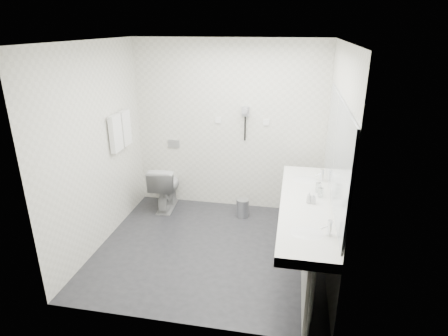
# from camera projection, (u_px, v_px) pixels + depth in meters

# --- Properties ---
(floor) EXTENTS (2.80, 2.80, 0.00)m
(floor) POSITION_uv_depth(u_px,v_px,m) (210.00, 249.00, 4.77)
(floor) COLOR #27272C
(floor) RESTS_ON ground
(ceiling) EXTENTS (2.80, 2.80, 0.00)m
(ceiling) POSITION_uv_depth(u_px,v_px,m) (207.00, 41.00, 3.87)
(ceiling) COLOR white
(ceiling) RESTS_ON wall_back
(wall_back) EXTENTS (2.80, 0.00, 2.80)m
(wall_back) POSITION_uv_depth(u_px,v_px,m) (229.00, 127.00, 5.51)
(wall_back) COLOR white
(wall_back) RESTS_ON floor
(wall_front) EXTENTS (2.80, 0.00, 2.80)m
(wall_front) POSITION_uv_depth(u_px,v_px,m) (174.00, 206.00, 3.13)
(wall_front) COLOR white
(wall_front) RESTS_ON floor
(wall_left) EXTENTS (0.00, 2.60, 2.60)m
(wall_left) POSITION_uv_depth(u_px,v_px,m) (97.00, 148.00, 4.56)
(wall_left) COLOR white
(wall_left) RESTS_ON floor
(wall_right) EXTENTS (0.00, 2.60, 2.60)m
(wall_right) POSITION_uv_depth(u_px,v_px,m) (334.00, 163.00, 4.08)
(wall_right) COLOR white
(wall_right) RESTS_ON floor
(vanity_counter) EXTENTS (0.55, 2.20, 0.10)m
(vanity_counter) POSITION_uv_depth(u_px,v_px,m) (306.00, 207.00, 4.10)
(vanity_counter) COLOR white
(vanity_counter) RESTS_ON floor
(vanity_panel) EXTENTS (0.03, 2.15, 0.75)m
(vanity_panel) POSITION_uv_depth(u_px,v_px,m) (305.00, 240.00, 4.25)
(vanity_panel) COLOR gray
(vanity_panel) RESTS_ON floor
(vanity_post_near) EXTENTS (0.06, 0.06, 0.75)m
(vanity_post_near) POSITION_uv_depth(u_px,v_px,m) (310.00, 303.00, 3.29)
(vanity_post_near) COLOR silver
(vanity_post_near) RESTS_ON floor
(vanity_post_far) EXTENTS (0.06, 0.06, 0.75)m
(vanity_post_far) POSITION_uv_depth(u_px,v_px,m) (306.00, 201.00, 5.20)
(vanity_post_far) COLOR silver
(vanity_post_far) RESTS_ON floor
(mirror) EXTENTS (0.02, 2.20, 1.05)m
(mirror) POSITION_uv_depth(u_px,v_px,m) (337.00, 152.00, 3.82)
(mirror) COLOR #B2BCC6
(mirror) RESTS_ON wall_right
(basin_near) EXTENTS (0.40, 0.31, 0.05)m
(basin_near) POSITION_uv_depth(u_px,v_px,m) (307.00, 234.00, 3.49)
(basin_near) COLOR white
(basin_near) RESTS_ON vanity_counter
(basin_far) EXTENTS (0.40, 0.31, 0.05)m
(basin_far) POSITION_uv_depth(u_px,v_px,m) (305.00, 181.00, 4.69)
(basin_far) COLOR white
(basin_far) RESTS_ON vanity_counter
(faucet_near) EXTENTS (0.04, 0.04, 0.15)m
(faucet_near) POSITION_uv_depth(u_px,v_px,m) (329.00, 228.00, 3.43)
(faucet_near) COLOR silver
(faucet_near) RESTS_ON vanity_counter
(faucet_far) EXTENTS (0.04, 0.04, 0.15)m
(faucet_far) POSITION_uv_depth(u_px,v_px,m) (322.00, 175.00, 4.62)
(faucet_far) COLOR silver
(faucet_far) RESTS_ON vanity_counter
(soap_bottle_a) EXTENTS (0.05, 0.05, 0.12)m
(soap_bottle_a) POSITION_uv_depth(u_px,v_px,m) (313.00, 198.00, 4.04)
(soap_bottle_a) COLOR white
(soap_bottle_a) RESTS_ON vanity_counter
(soap_bottle_c) EXTENTS (0.06, 0.06, 0.13)m
(soap_bottle_c) POSITION_uv_depth(u_px,v_px,m) (309.00, 198.00, 4.05)
(soap_bottle_c) COLOR white
(soap_bottle_c) RESTS_ON vanity_counter
(glass_left) EXTENTS (0.07, 0.07, 0.11)m
(glass_left) POSITION_uv_depth(u_px,v_px,m) (321.00, 192.00, 4.20)
(glass_left) COLOR silver
(glass_left) RESTS_ON vanity_counter
(glass_right) EXTENTS (0.07, 0.07, 0.11)m
(glass_right) POSITION_uv_depth(u_px,v_px,m) (318.00, 187.00, 4.32)
(glass_right) COLOR silver
(glass_right) RESTS_ON vanity_counter
(toilet) EXTENTS (0.44, 0.71, 0.70)m
(toilet) POSITION_uv_depth(u_px,v_px,m) (166.00, 187.00, 5.72)
(toilet) COLOR white
(toilet) RESTS_ON floor
(flush_plate) EXTENTS (0.18, 0.02, 0.12)m
(flush_plate) POSITION_uv_depth(u_px,v_px,m) (174.00, 144.00, 5.75)
(flush_plate) COLOR #B2B5BA
(flush_plate) RESTS_ON wall_back
(pedal_bin) EXTENTS (0.21, 0.21, 0.26)m
(pedal_bin) POSITION_uv_depth(u_px,v_px,m) (243.00, 208.00, 5.52)
(pedal_bin) COLOR #B2B5BA
(pedal_bin) RESTS_ON floor
(bin_lid) EXTENTS (0.19, 0.19, 0.02)m
(bin_lid) POSITION_uv_depth(u_px,v_px,m) (243.00, 200.00, 5.47)
(bin_lid) COLOR #B2B5BA
(bin_lid) RESTS_ON pedal_bin
(towel_rail) EXTENTS (0.02, 0.62, 0.02)m
(towel_rail) POSITION_uv_depth(u_px,v_px,m) (118.00, 114.00, 4.95)
(towel_rail) COLOR silver
(towel_rail) RESTS_ON wall_left
(towel_near) EXTENTS (0.07, 0.24, 0.48)m
(towel_near) POSITION_uv_depth(u_px,v_px,m) (116.00, 133.00, 4.90)
(towel_near) COLOR white
(towel_near) RESTS_ON towel_rail
(towel_far) EXTENTS (0.07, 0.24, 0.48)m
(towel_far) POSITION_uv_depth(u_px,v_px,m) (125.00, 128.00, 5.16)
(towel_far) COLOR white
(towel_far) RESTS_ON towel_rail
(dryer_cradle) EXTENTS (0.10, 0.04, 0.14)m
(dryer_cradle) POSITION_uv_depth(u_px,v_px,m) (246.00, 111.00, 5.35)
(dryer_cradle) COLOR #9A9AA0
(dryer_cradle) RESTS_ON wall_back
(dryer_barrel) EXTENTS (0.08, 0.14, 0.08)m
(dryer_barrel) POSITION_uv_depth(u_px,v_px,m) (245.00, 110.00, 5.28)
(dryer_barrel) COLOR #9A9AA0
(dryer_barrel) RESTS_ON dryer_cradle
(dryer_cord) EXTENTS (0.02, 0.02, 0.35)m
(dryer_cord) POSITION_uv_depth(u_px,v_px,m) (245.00, 129.00, 5.43)
(dryer_cord) COLOR black
(dryer_cord) RESTS_ON dryer_cradle
(switch_plate_a) EXTENTS (0.09, 0.02, 0.09)m
(switch_plate_a) POSITION_uv_depth(u_px,v_px,m) (218.00, 120.00, 5.49)
(switch_plate_a) COLOR white
(switch_plate_a) RESTS_ON wall_back
(switch_plate_b) EXTENTS (0.09, 0.02, 0.09)m
(switch_plate_b) POSITION_uv_depth(u_px,v_px,m) (266.00, 122.00, 5.37)
(switch_plate_b) COLOR white
(switch_plate_b) RESTS_ON wall_back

